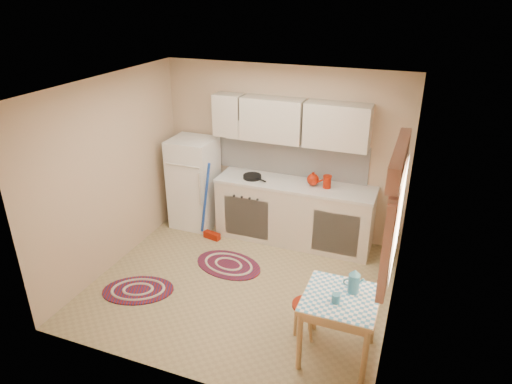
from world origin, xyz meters
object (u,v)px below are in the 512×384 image
table (338,327)px  fridge (194,183)px  base_cabinets (294,213)px  stool (306,320)px

table → fridge: bearing=142.7°
base_cabinets → table: (1.08, -2.08, -0.08)m
table → stool: size_ratio=1.71×
fridge → table: fridge is taller
base_cabinets → stool: base_cabinets is taller
table → stool: 0.43m
base_cabinets → table: bearing=-62.5°
base_cabinets → stool: (0.71, -1.92, -0.23)m
table → base_cabinets: bearing=117.5°
fridge → stool: fridge is taller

